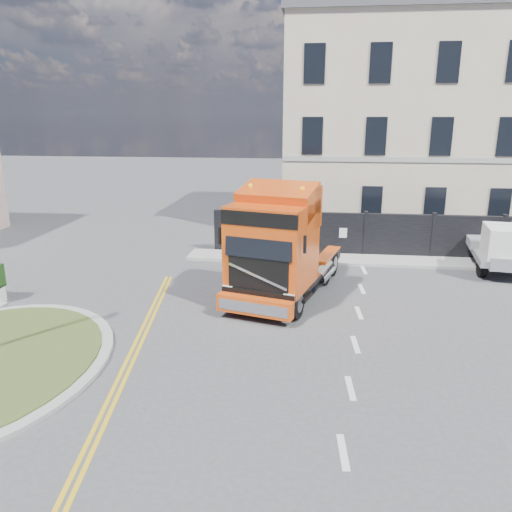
# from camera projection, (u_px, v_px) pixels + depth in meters

# --- Properties ---
(ground) EXTENTS (120.00, 120.00, 0.00)m
(ground) POSITION_uv_depth(u_px,v_px,m) (255.00, 333.00, 14.96)
(ground) COLOR #424244
(ground) RESTS_ON ground
(hoarding_fence) EXTENTS (18.80, 0.25, 2.00)m
(hoarding_fence) POSITION_uv_depth(u_px,v_px,m) (422.00, 236.00, 22.53)
(hoarding_fence) COLOR black
(hoarding_fence) RESTS_ON ground
(georgian_building) EXTENTS (12.30, 10.30, 12.80)m
(georgian_building) POSITION_uv_depth(u_px,v_px,m) (394.00, 124.00, 28.43)
(georgian_building) COLOR beige
(georgian_building) RESTS_ON ground
(pavement_far) EXTENTS (20.00, 1.60, 0.12)m
(pavement_far) POSITION_uv_depth(u_px,v_px,m) (412.00, 262.00, 21.99)
(pavement_far) COLOR #969691
(pavement_far) RESTS_ON ground
(truck) EXTENTS (4.16, 7.11, 4.01)m
(truck) POSITION_uv_depth(u_px,v_px,m) (279.00, 250.00, 17.25)
(truck) COLOR black
(truck) RESTS_ON ground
(flatbed_pickup) EXTENTS (2.64, 5.24, 2.08)m
(flatbed_pickup) POSITION_uv_depth(u_px,v_px,m) (505.00, 247.00, 20.29)
(flatbed_pickup) COLOR slate
(flatbed_pickup) RESTS_ON ground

